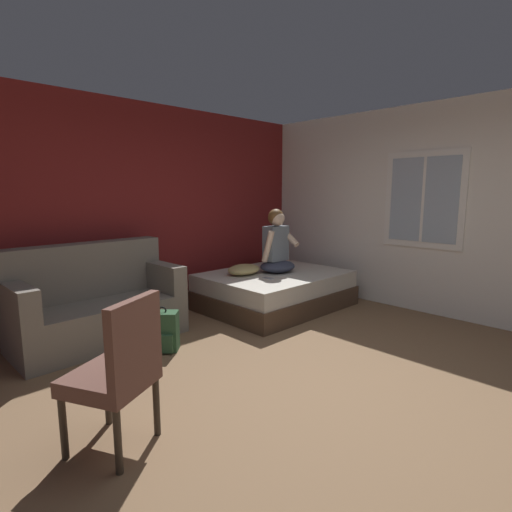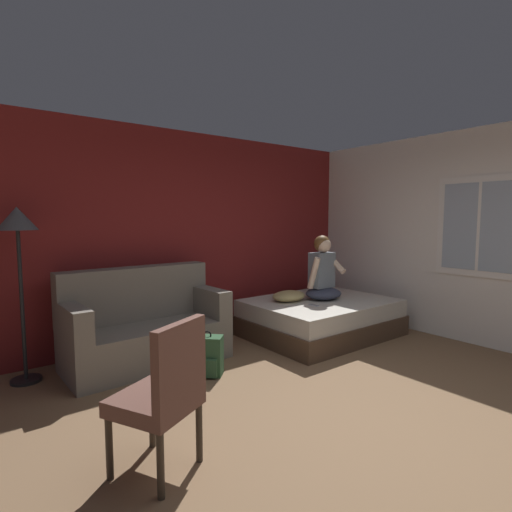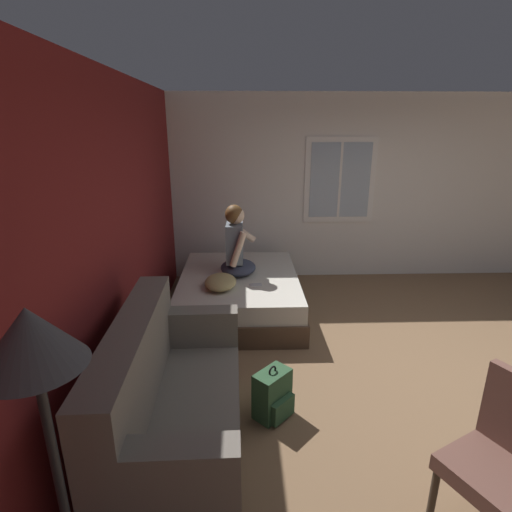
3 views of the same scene
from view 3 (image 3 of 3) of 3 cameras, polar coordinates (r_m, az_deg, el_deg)
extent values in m
plane|color=brown|center=(4.27, 24.70, -15.64)|extent=(40.00, 40.00, 0.00)
cube|color=maroon|center=(3.45, -20.97, 1.67)|extent=(10.48, 0.16, 2.70)
cube|color=silver|center=(6.29, 15.21, 9.29)|extent=(0.16, 7.15, 2.70)
cube|color=white|center=(6.08, 11.89, 10.53)|extent=(0.02, 1.04, 1.24)
cube|color=#9EB2C6|center=(6.06, 11.93, 10.50)|extent=(0.01, 0.88, 1.08)
cube|color=white|center=(6.06, 11.93, 10.50)|extent=(0.01, 0.04, 1.08)
cube|color=#4C3828|center=(5.11, -2.39, -6.43)|extent=(1.92, 1.49, 0.26)
cube|color=beige|center=(5.01, -2.43, -3.94)|extent=(1.86, 1.45, 0.22)
cube|color=slate|center=(3.14, -10.28, -22.71)|extent=(1.72, 0.84, 0.44)
cube|color=slate|center=(2.89, -16.99, -14.52)|extent=(1.70, 0.28, 0.60)
cube|color=slate|center=(2.34, -13.31, -27.80)|extent=(0.20, 0.80, 0.32)
cube|color=slate|center=(3.55, -9.19, -9.95)|extent=(0.20, 0.80, 0.32)
cylinder|color=#382D23|center=(2.91, 23.95, -28.90)|extent=(0.04, 0.04, 0.40)
cylinder|color=#382D23|center=(3.16, 28.79, -25.23)|extent=(0.04, 0.04, 0.40)
cube|color=brown|center=(2.80, 30.84, -25.21)|extent=(0.62, 0.62, 0.10)
ellipsoid|color=#383D51|center=(5.01, -2.56, -1.63)|extent=(0.53, 0.45, 0.16)
cube|color=slate|center=(4.91, -3.08, 1.88)|extent=(0.33, 0.21, 0.48)
cylinder|color=beige|center=(4.73, -2.56, 0.97)|extent=(0.08, 0.21, 0.44)
cylinder|color=beige|center=(5.05, -2.11, 3.52)|extent=(0.09, 0.38, 0.29)
sphere|color=beige|center=(4.83, -2.91, 5.81)|extent=(0.21, 0.21, 0.21)
ellipsoid|color=brown|center=(4.82, -3.15, 5.99)|extent=(0.23, 0.23, 0.23)
cube|color=#2D5133|center=(3.41, 2.32, -19.05)|extent=(0.34, 0.34, 0.40)
cube|color=#2D5133|center=(3.41, 3.87, -21.03)|extent=(0.21, 0.20, 0.18)
torus|color=black|center=(3.28, 2.37, -16.07)|extent=(0.07, 0.07, 0.09)
ellipsoid|color=tan|center=(4.60, -5.09, -3.71)|extent=(0.49, 0.37, 0.14)
cube|color=#B7B7BC|center=(4.67, -0.05, -4.13)|extent=(0.09, 0.15, 0.01)
cone|color=#4C4C51|center=(1.56, -29.57, -10.06)|extent=(0.36, 0.36, 0.22)
camera|label=1|loc=(3.76, 74.87, -5.78)|focal=28.00mm
camera|label=2|loc=(3.76, 74.87, -5.78)|focal=28.00mm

